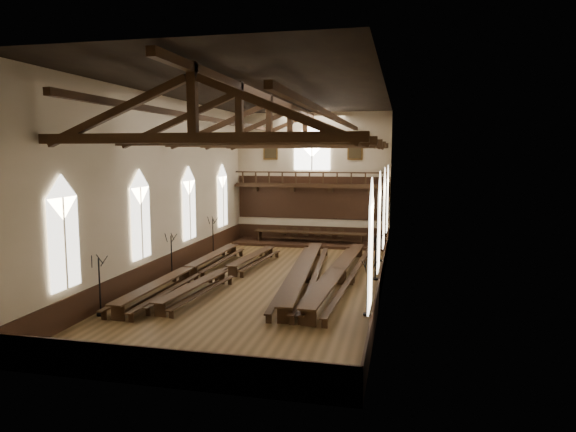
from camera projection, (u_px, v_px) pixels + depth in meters
The scene contains 21 objects.
ground at pixel (270, 281), 27.79m from camera, with size 26.00×26.00×0.00m, color brown.
room_walls at pixel (269, 161), 27.00m from camera, with size 26.00×26.00×26.00m.
wainscot_band at pixel (270, 270), 27.71m from camera, with size 12.00×26.00×1.20m.
side_windows at pixel (270, 213), 27.33m from camera, with size 11.85×19.80×4.50m.
end_window at pixel (312, 149), 39.39m from camera, with size 2.80×0.12×3.80m.
minstrels_gallery at pixel (311, 192), 39.57m from camera, with size 11.80×1.24×3.70m.
portraits at pixel (312, 150), 39.41m from camera, with size 7.75×0.09×1.45m.
roof_trusses at pixel (269, 128), 26.78m from camera, with size 11.70×25.70×2.80m.
refectory_row_a at pixel (188, 271), 27.83m from camera, with size 1.66×14.57×0.77m.
refectory_row_b at pixel (227, 271), 27.90m from camera, with size 2.01×13.91×0.69m.
refectory_row_c at pixel (304, 270), 27.74m from camera, with size 2.21×14.97×0.80m.
refectory_row_d at pixel (340, 272), 27.28m from camera, with size 2.03×15.08×0.81m.
dais at pixel (310, 243), 38.79m from camera, with size 11.40×2.94×0.20m, color black.
high_table at pixel (310, 233), 38.69m from camera, with size 8.55×1.24×0.80m.
high_chairs at pixel (311, 234), 39.51m from camera, with size 4.94×0.44×0.95m.
candelabrum_left_near at pixel (100, 297), 21.81m from camera, with size 0.74×0.81×2.64m.
candelabrum_left_mid at pixel (172, 264), 28.54m from camera, with size 0.75×0.71×2.50m.
candelabrum_left_far at pixel (213, 244), 34.71m from camera, with size 0.79×0.77×2.65m.
candelabrum_right_near at pixel (367, 299), 21.83m from camera, with size 0.69×0.71×2.38m.
candelabrum_right_mid at pixel (375, 266), 27.99m from camera, with size 0.71×0.80×2.60m.
candelabrum_right_far at pixel (380, 250), 32.82m from camera, with size 0.67×0.76×2.48m.
Camera 1 is at (6.92, -26.27, 6.90)m, focal length 32.00 mm.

